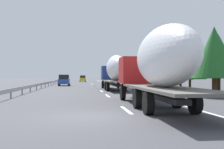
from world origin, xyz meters
The scene contains 25 objects.
ground_plane centered at (40.00, 0.00, 0.00)m, with size 260.00×260.00×0.00m, color #424247.
lane_stripe_0 centered at (2.00, -1.80, 0.00)m, with size 3.20×0.20×0.01m, color white.
lane_stripe_1 centered at (11.89, -1.80, 0.00)m, with size 3.20×0.20×0.01m, color white.
lane_stripe_2 centered at (19.03, -1.80, 0.00)m, with size 3.20×0.20×0.01m, color white.
lane_stripe_3 centered at (34.47, -1.80, 0.00)m, with size 3.20×0.20×0.01m, color white.
lane_stripe_4 centered at (34.78, -1.80, 0.00)m, with size 3.20×0.20×0.01m, color white.
lane_stripe_5 centered at (45.49, -1.80, 0.00)m, with size 3.20×0.20×0.01m, color white.
lane_stripe_6 centered at (57.57, -1.80, 0.00)m, with size 3.20×0.20×0.01m, color white.
lane_stripe_7 centered at (58.83, -1.80, 0.00)m, with size 3.20×0.20×0.01m, color white.
lane_stripe_8 centered at (87.08, -1.80, 0.00)m, with size 3.20×0.20×0.01m, color white.
edge_line_right centered at (45.00, -5.50, 0.00)m, with size 110.00×0.20×0.01m, color white.
truck_lead centered at (21.18, -3.60, 2.39)m, with size 13.51×2.55×4.16m.
truck_trailing centered at (2.58, -3.60, 2.43)m, with size 14.08×2.55×4.23m.
car_white_van centered at (47.71, 3.89, 0.94)m, with size 4.24×1.73×1.87m.
car_yellow_coupe centered at (65.88, 0.06, 0.92)m, with size 4.53×1.73×1.82m.
car_red_compact centered at (91.66, 0.09, 0.93)m, with size 4.53×1.76×1.84m.
car_blue_sedan centered at (36.60, 3.49, 0.97)m, with size 4.00×1.91×1.95m.
road_sign centered at (38.07, -6.70, 2.26)m, with size 0.10×0.90×3.28m.
tree_0 centered at (48.77, -13.07, 4.76)m, with size 3.48×3.48×7.73m.
tree_1 centered at (9.61, -10.47, 3.71)m, with size 3.80×3.80×5.87m.
tree_2 centered at (33.61, -12.63, 4.97)m, with size 3.44×3.44×7.97m.
tree_3 centered at (21.76, -12.17, 3.96)m, with size 3.25×3.25×6.68m.
tree_4 centered at (10.36, -11.23, 3.44)m, with size 3.82×3.82×5.36m.
tree_5 centered at (18.50, -12.06, 3.12)m, with size 3.78×3.78×4.88m.
guardrail_median centered at (43.00, 6.00, 0.58)m, with size 94.00×0.10×0.76m.
Camera 1 is at (-11.80, 0.51, 1.77)m, focal length 43.58 mm.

